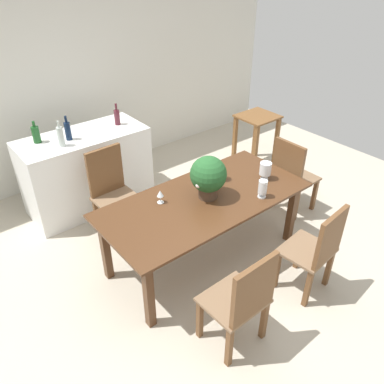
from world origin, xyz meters
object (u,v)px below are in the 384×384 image
(chair_far_left, at_px, (112,189))
(kitchen_counter, at_px, (87,171))
(crystal_vase_right, at_px, (263,188))
(wine_bottle_tall, at_px, (68,131))
(chair_foot_end, at_px, (291,174))
(wine_bottle_dark, at_px, (117,117))
(chair_near_right, at_px, (317,248))
(side_table, at_px, (256,130))
(wine_glass, at_px, (160,194))
(wine_bottle_green, at_px, (61,136))
(crystal_vase_left, at_px, (265,169))
(flower_centerpiece, at_px, (208,176))
(chair_near_left, at_px, (243,299))
(crystal_vase_center_near, at_px, (218,171))
(dining_table, at_px, (205,206))
(wine_bottle_amber, at_px, (36,134))

(chair_far_left, distance_m, kitchen_counter, 0.65)
(crystal_vase_right, distance_m, wine_bottle_tall, 2.21)
(chair_foot_end, bearing_deg, wine_bottle_dark, 38.10)
(chair_near_right, relative_size, side_table, 1.21)
(wine_glass, bearing_deg, chair_near_right, -54.78)
(wine_bottle_green, xyz_separation_m, wine_bottle_tall, (0.13, 0.11, -0.00))
(crystal_vase_right, height_order, kitchen_counter, kitchen_counter)
(crystal_vase_left, relative_size, kitchen_counter, 0.13)
(wine_bottle_tall, height_order, side_table, wine_bottle_tall)
(flower_centerpiece, distance_m, crystal_vase_left, 0.69)
(crystal_vase_left, bearing_deg, wine_bottle_green, 131.67)
(chair_near_right, bearing_deg, wine_bottle_green, -69.91)
(chair_near_left, relative_size, crystal_vase_center_near, 5.50)
(crystal_vase_left, relative_size, wine_bottle_dark, 0.72)
(flower_centerpiece, bearing_deg, crystal_vase_left, -9.65)
(flower_centerpiece, relative_size, crystal_vase_left, 2.25)
(chair_foot_end, bearing_deg, kitchen_counter, 47.12)
(dining_table, height_order, wine_bottle_tall, wine_bottle_tall)
(flower_centerpiece, bearing_deg, wine_bottle_amber, 118.24)
(wine_bottle_green, bearing_deg, crystal_vase_right, -57.46)
(dining_table, distance_m, crystal_vase_left, 0.75)
(chair_near_right, distance_m, wine_bottle_amber, 3.12)
(crystal_vase_left, bearing_deg, wine_glass, 163.65)
(crystal_vase_left, bearing_deg, crystal_vase_center_near, 143.08)
(dining_table, height_order, crystal_vase_left, crystal_vase_left)
(crystal_vase_right, height_order, wine_glass, crystal_vase_right)
(kitchen_counter, relative_size, wine_bottle_green, 5.12)
(chair_near_right, bearing_deg, dining_table, -70.09)
(crystal_vase_center_near, relative_size, wine_bottle_tall, 0.62)
(wine_bottle_green, bearing_deg, flower_centerpiece, -62.87)
(chair_near_right, distance_m, chair_near_left, 0.93)
(flower_centerpiece, xyz_separation_m, kitchen_counter, (-0.49, 1.64, -0.50))
(crystal_vase_right, bearing_deg, wine_bottle_tall, 118.32)
(chair_near_left, height_order, wine_glass, chair_near_left)
(chair_foot_end, height_order, wine_bottle_amber, wine_bottle_amber)
(kitchen_counter, distance_m, wine_bottle_dark, 0.74)
(crystal_vase_left, bearing_deg, wine_bottle_amber, 130.75)
(crystal_vase_left, distance_m, wine_bottle_dark, 1.90)
(dining_table, bearing_deg, crystal_vase_center_near, 28.32)
(chair_near_left, xyz_separation_m, wine_bottle_amber, (-0.45, 2.75, 0.51))
(chair_far_left, height_order, crystal_vase_right, chair_far_left)
(wine_glass, distance_m, wine_bottle_tall, 1.45)
(wine_glass, xyz_separation_m, wine_bottle_tall, (-0.24, 1.41, 0.22))
(chair_near_right, distance_m, wine_bottle_tall, 2.86)
(crystal_vase_left, distance_m, wine_glass, 1.13)
(flower_centerpiece, xyz_separation_m, crystal_vase_center_near, (0.29, 0.17, -0.12))
(chair_near_right, relative_size, wine_bottle_dark, 3.59)
(chair_near_right, height_order, chair_foot_end, chair_foot_end)
(wine_bottle_amber, xyz_separation_m, wine_bottle_green, (0.18, -0.26, 0.02))
(chair_foot_end, distance_m, side_table, 1.20)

